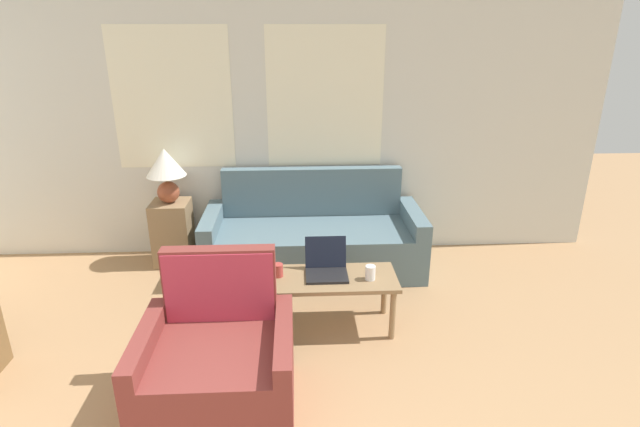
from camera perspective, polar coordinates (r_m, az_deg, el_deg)
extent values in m
cube|color=silver|center=(4.88, -6.91, 10.08)|extent=(6.69, 0.05, 2.60)
cube|color=white|center=(4.94, -16.54, 12.46)|extent=(1.10, 0.01, 1.30)
cube|color=white|center=(4.82, 0.58, 13.09)|extent=(1.10, 0.01, 1.30)
cube|color=slate|center=(4.73, -0.74, -3.99)|extent=(1.74, 0.82, 0.43)
cube|color=slate|center=(4.96, -0.91, 0.20)|extent=(1.74, 0.12, 0.90)
cube|color=slate|center=(4.76, -12.13, -3.32)|extent=(0.14, 0.82, 0.58)
cube|color=slate|center=(4.82, 10.50, -2.87)|extent=(0.14, 0.82, 0.58)
cube|color=brown|center=(3.18, -11.59, -17.99)|extent=(0.70, 0.76, 0.44)
cube|color=brown|center=(3.31, -11.08, -11.15)|extent=(0.70, 0.10, 0.92)
cube|color=brown|center=(3.23, -18.97, -16.80)|extent=(0.10, 0.76, 0.56)
cube|color=brown|center=(3.11, -4.07, -17.20)|extent=(0.10, 0.76, 0.56)
cube|color=#B23347|center=(3.21, -11.34, -9.99)|extent=(0.67, 0.01, 0.66)
cube|color=#937551|center=(5.03, -16.45, -2.11)|extent=(0.35, 0.35, 0.62)
ellipsoid|color=brown|center=(4.89, -16.94, 2.36)|extent=(0.20, 0.20, 0.20)
cylinder|color=tan|center=(4.85, -17.10, 3.84)|extent=(0.02, 0.02, 0.06)
cone|color=white|center=(4.81, -17.29, 5.62)|extent=(0.37, 0.37, 0.25)
cube|color=#8E704C|center=(3.75, 0.93, -7.47)|extent=(1.03, 0.45, 0.03)
cylinder|color=#8E704C|center=(3.71, -6.22, -11.82)|extent=(0.04, 0.04, 0.40)
cylinder|color=#8E704C|center=(3.76, 8.29, -11.38)|extent=(0.04, 0.04, 0.40)
cylinder|color=#8E704C|center=(4.01, -5.96, -9.11)|extent=(0.04, 0.04, 0.40)
cylinder|color=#8E704C|center=(4.06, 7.36, -8.76)|extent=(0.04, 0.04, 0.40)
cube|color=black|center=(3.74, 0.78, -7.12)|extent=(0.31, 0.24, 0.02)
cube|color=black|center=(3.82, 0.64, -4.40)|extent=(0.31, 0.07, 0.23)
cylinder|color=white|center=(3.71, 5.77, -6.75)|extent=(0.07, 0.07, 0.11)
cylinder|color=#B23D38|center=(3.75, -4.83, -6.47)|extent=(0.08, 0.08, 0.10)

